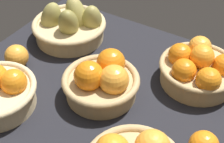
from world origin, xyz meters
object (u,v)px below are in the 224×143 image
(basket_center, at_px, (102,81))
(basket_near_left, at_px, (198,69))
(loose_orange_front_gap, at_px, (17,56))
(basket_near_right_pears, at_px, (70,26))

(basket_center, height_order, basket_near_left, same)
(basket_center, bearing_deg, loose_orange_front_gap, 6.05)
(basket_near_right_pears, distance_m, loose_orange_front_gap, 0.21)
(basket_near_right_pears, height_order, basket_near_left, basket_near_right_pears)
(basket_center, relative_size, basket_near_left, 0.95)
(basket_center, bearing_deg, basket_near_right_pears, -36.22)
(loose_orange_front_gap, bearing_deg, basket_near_left, -156.32)
(loose_orange_front_gap, bearing_deg, basket_near_right_pears, -103.51)
(basket_near_right_pears, xyz_separation_m, basket_near_left, (-0.45, -0.01, 0.00))
(basket_near_left, distance_m, loose_orange_front_gap, 0.54)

